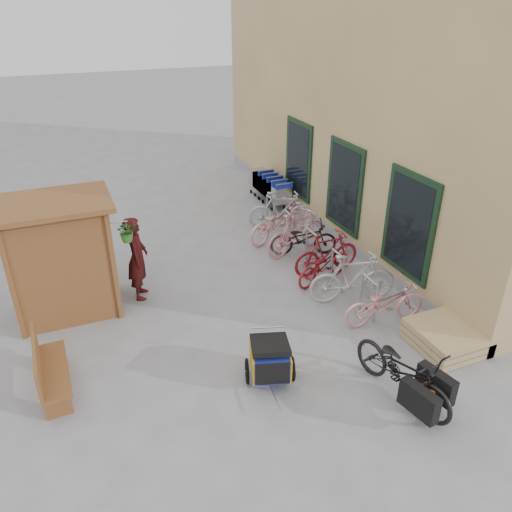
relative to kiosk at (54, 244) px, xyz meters
name	(u,v)px	position (x,y,z in m)	size (l,w,h in m)	color
ground	(262,342)	(3.28, -2.47, -1.55)	(80.00, 80.00, 0.00)	#9B9B9E
building	(417,89)	(9.77, 2.03, 1.94)	(6.07, 13.00, 7.00)	tan
kiosk	(54,244)	(0.00, 0.00, 0.00)	(2.49, 1.65, 2.40)	brown
bike_rack	(311,244)	(5.58, -0.07, -1.04)	(0.05, 5.35, 0.86)	#A5A8AD
pallet_stack	(443,338)	(6.28, -3.87, -1.34)	(1.00, 1.20, 0.40)	tan
bench	(48,369)	(-0.40, -2.38, -1.07)	(0.49, 1.51, 0.95)	brown
shopping_carts	(269,185)	(6.28, 4.00, -0.98)	(0.55, 2.18, 0.99)	silver
child_trailer	(270,358)	(3.00, -3.46, -1.10)	(0.91, 1.41, 0.81)	navy
cargo_bike	(405,372)	(4.79, -4.64, -1.04)	(1.03, 2.05, 1.03)	black
person_kiosk	(137,258)	(1.52, 0.04, -0.64)	(0.67, 0.44, 1.83)	maroon
bike_0	(385,303)	(5.74, -2.79, -1.10)	(0.60, 1.71, 0.90)	pink
bike_1	(352,278)	(5.57, -1.87, -1.00)	(0.52, 1.85, 1.11)	beige
bike_2	(323,265)	(5.44, -0.90, -1.14)	(0.55, 1.57, 0.83)	maroon
bike_3	(327,253)	(5.70, -0.58, -1.05)	(0.47, 1.67, 1.01)	maroon
bike_4	(304,238)	(5.64, 0.45, -1.12)	(0.58, 1.66, 0.87)	black
bike_5	(296,232)	(5.50, 0.60, -1.00)	(0.52, 1.85, 1.11)	pink
bike_6	(277,222)	(5.39, 1.48, -1.05)	(0.66, 1.90, 1.00)	pink
bike_7	(281,211)	(5.77, 2.04, -1.00)	(0.51, 1.82, 1.10)	#B3B3B8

